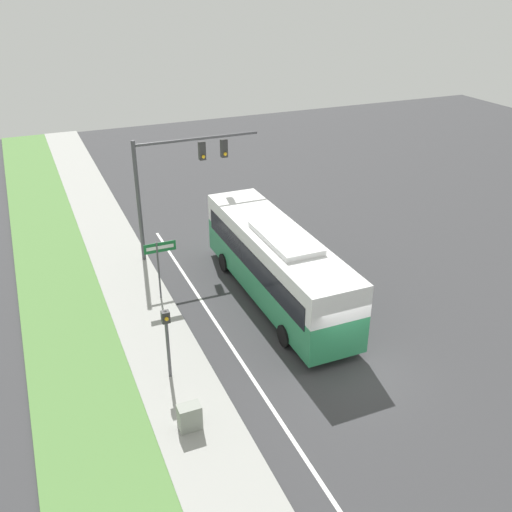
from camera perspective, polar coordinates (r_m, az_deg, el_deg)
The scene contains 9 objects.
ground_plane at distance 21.96m, azimuth 9.57°, elevation -11.20°, with size 80.00×80.00×0.00m, color #38383A.
sidewalk at distance 19.87m, azimuth -6.35°, elevation -15.49°, with size 2.80×80.00×0.12m.
grass_verge at distance 19.52m, azimuth -15.78°, elevation -17.53°, with size 3.60×80.00×0.10m.
lane_divider_near at distance 20.57m, azimuth 0.78°, elevation -13.78°, with size 0.14×30.00×0.01m.
bus at distance 25.04m, azimuth 2.06°, elevation -0.49°, with size 2.67×11.05×3.51m.
signal_gantry at distance 28.44m, azimuth -8.04°, elevation 8.30°, with size 6.36×0.41×6.28m.
pedestrian_signal at distance 20.35m, azimuth -8.89°, elevation -7.66°, with size 0.28×0.34×2.88m.
street_sign at distance 25.24m, azimuth -9.64°, elevation -0.29°, with size 1.42×0.08×2.88m.
utility_cabinet at distance 19.04m, azimuth -6.66°, elevation -15.70°, with size 0.74×0.49×0.90m.
Camera 1 is at (-9.99, -14.28, 13.35)m, focal length 40.00 mm.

